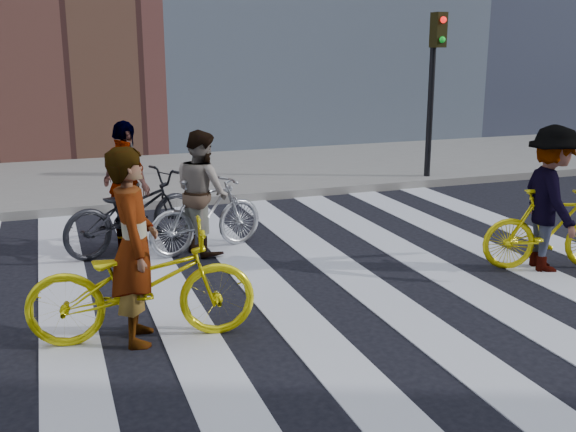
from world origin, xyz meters
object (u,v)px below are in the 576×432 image
bike_dark_rear (132,212)px  rider_rear (127,187)px  bike_yellow_right (551,229)px  rider_mid (202,192)px  bike_silver_mid (206,215)px  bike_yellow_left (142,284)px  rider_left (134,246)px  rider_right (551,199)px  traffic_signal (434,69)px

bike_dark_rear → rider_rear: rider_rear is taller
bike_yellow_right → rider_mid: rider_mid is taller
bike_silver_mid → bike_yellow_left: bearing=137.8°
bike_yellow_right → bike_dark_rear: bike_dark_rear is taller
bike_dark_rear → rider_mid: rider_mid is taller
bike_yellow_right → rider_mid: (-3.89, 2.17, 0.32)m
bike_yellow_left → rider_left: bearing=98.0°
rider_mid → rider_rear: bearing=48.8°
rider_right → bike_dark_rear: bearing=78.9°
bike_silver_mid → rider_right: (3.79, -2.17, 0.39)m
bike_yellow_right → rider_rear: bearing=79.4°
bike_silver_mid → bike_yellow_right: size_ratio=1.00×
rider_mid → rider_right: bearing=-136.3°
rider_mid → rider_left: bearing=137.8°
bike_dark_rear → rider_left: bearing=148.8°
bike_yellow_left → bike_yellow_right: bearing=-77.6°
bike_yellow_right → rider_right: rider_right is taller
bike_silver_mid → bike_dark_rear: 1.02m
bike_silver_mid → bike_dark_rear: bike_dark_rear is taller
bike_dark_rear → rider_right: rider_right is taller
traffic_signal → bike_yellow_right: bearing=-105.4°
traffic_signal → rider_right: bearing=-105.9°
bike_dark_rear → bike_yellow_left: bearing=149.8°
rider_rear → bike_dark_rear: bearing=-114.8°
rider_rear → bike_yellow_right: bearing=-143.0°
bike_yellow_left → rider_left: size_ratio=1.14×
bike_yellow_right → rider_rear: rider_rear is taller
bike_yellow_right → bike_silver_mid: bearing=78.2°
bike_yellow_right → rider_left: rider_left is taller
rider_left → rider_rear: (0.28, 2.98, -0.04)m
bike_silver_mid → rider_rear: (-0.98, 0.42, 0.37)m
traffic_signal → bike_silver_mid: 6.29m
rider_left → rider_right: (5.05, 0.39, -0.03)m
bike_silver_mid → rider_right: bearing=-136.6°
rider_right → rider_left: bearing=112.1°
bike_yellow_left → rider_right: (5.00, 0.39, 0.34)m
rider_left → bike_silver_mid: bearing=-18.3°
traffic_signal → rider_rear: traffic_signal is taller
rider_left → rider_rear: bearing=2.5°
bike_silver_mid → rider_mid: size_ratio=1.03×
bike_yellow_right → rider_rear: size_ratio=0.96×
rider_mid → rider_right: (3.84, -2.17, 0.07)m
bike_silver_mid → rider_left: 2.89m
bike_dark_rear → rider_mid: (0.88, -0.42, 0.29)m
rider_mid → rider_rear: size_ratio=0.94×
traffic_signal → rider_rear: size_ratio=1.89×
bike_yellow_right → rider_left: size_ratio=0.92×
traffic_signal → bike_yellow_left: bearing=-139.5°
bike_yellow_right → rider_right: (-0.05, -0.00, 0.39)m
bike_yellow_right → rider_right: size_ratio=0.94×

